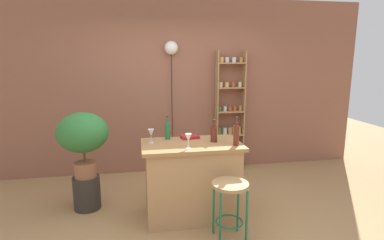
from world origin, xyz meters
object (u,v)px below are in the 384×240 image
Objects in this scene: plant_stool at (87,192)px; potted_plant at (83,135)px; cookbook at (190,137)px; pendant_globe_light at (171,50)px; bottle_olive_oil at (236,135)px; bottle_sauce_amber at (167,130)px; bar_stool at (230,197)px; bottle_vinegar at (214,134)px; wine_glass_left at (151,133)px; spice_shelf at (230,112)px; wine_glass_center at (188,138)px.

potted_plant reaches higher than plant_stool.
cookbook is 0.10× the size of pendant_globe_light.
cookbook is (-0.46, 0.41, -0.11)m from bottle_olive_oil.
pendant_globe_light is (0.20, 1.30, 0.98)m from bottle_sauce_amber.
potted_plant is at bearing 147.81° from bar_stool.
cookbook is at bearing 140.55° from bottle_vinegar.
spice_shelf is at bearing 45.59° from wine_glass_left.
potted_plant is 1.34m from wine_glass_center.
bar_stool is 1.14m from wine_glass_left.
spice_shelf is 1.39m from pendant_globe_light.
potted_plant is at bearing -153.71° from spice_shelf.
pendant_globe_light is (1.21, 1.12, 1.04)m from potted_plant.
potted_plant reaches higher than bottle_vinegar.
spice_shelf is 6.10× the size of bottle_olive_oil.
bottle_sauce_amber is (-0.55, 0.80, 0.53)m from bar_stool.
wine_glass_left is 1.79m from pendant_globe_light.
cookbook is at bearing -2.41° from bottle_sauce_amber.
potted_plant is at bearing 90.00° from plant_stool.
wine_glass_center is (1.19, -0.62, 0.07)m from potted_plant.
plant_stool is at bearing 152.43° from wine_glass_center.
potted_plant is at bearing 160.94° from bottle_olive_oil.
bar_stool reaches higher than plant_stool.
potted_plant is 1.95m from pendant_globe_light.
pendant_globe_light is (0.41, 1.44, 0.97)m from wine_glass_left.
potted_plant is 1.84m from bottle_olive_oil.
pendant_globe_light is (-0.32, 1.52, 0.99)m from bottle_vinegar.
bottle_sauce_amber is at bearing 34.89° from wine_glass_left.
potted_plant is 1.58m from bottle_vinegar.
bottle_olive_oil is at bearing 2.28° from wine_glass_center.
bottle_sauce_amber is 1.73× the size of wine_glass_center.
wine_glass_center is (-0.54, -0.02, -0.01)m from bottle_olive_oil.
spice_shelf reaches higher than potted_plant.
pendant_globe_light is at bearing 82.01° from cookbook.
bottle_sauce_amber is 1.64m from pendant_globe_light.
bottle_vinegar is at bearing -50.29° from cookbook.
spice_shelf is 2.45× the size of potted_plant.
potted_plant is 1.03m from bottle_sauce_amber.
wine_glass_left is at bearing 138.85° from bar_stool.
bottle_vinegar is 1.59× the size of wine_glass_center.
spice_shelf reaches higher than cookbook.
cookbook is (-0.25, 0.21, -0.08)m from bottle_vinegar.
bottle_sauce_amber reaches higher than wine_glass_left.
bottle_vinegar is at bearing -22.72° from bottle_sauce_amber.
potted_plant is 3.85× the size of cookbook.
wine_glass_left is (-1.37, -1.40, 0.04)m from spice_shelf.
bar_stool is 0.78m from bottle_vinegar.
plant_stool is at bearing 160.60° from cookbook.
bottle_vinegar is at bearing -14.63° from potted_plant.
bottle_vinegar reaches higher than plant_stool.
pendant_globe_light is at bearing 106.87° from bottle_olive_oil.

